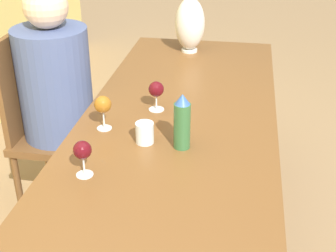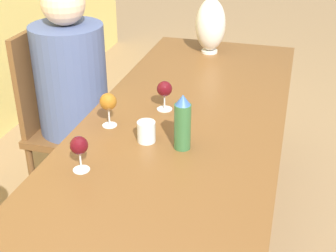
# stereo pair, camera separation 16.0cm
# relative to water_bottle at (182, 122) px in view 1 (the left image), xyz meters

# --- Properties ---
(dining_table) EXTENTS (2.95, 0.84, 0.76)m
(dining_table) POSITION_rel_water_bottle_xyz_m (-0.13, 0.05, -0.17)
(dining_table) COLOR brown
(dining_table) RESTS_ON ground_plane
(water_bottle) EXTENTS (0.06, 0.06, 0.22)m
(water_bottle) POSITION_rel_water_bottle_xyz_m (0.00, 0.00, 0.00)
(water_bottle) COLOR #336638
(water_bottle) RESTS_ON dining_table
(water_tumbler) EXTENTS (0.07, 0.07, 0.08)m
(water_tumbler) POSITION_rel_water_bottle_xyz_m (0.01, 0.15, -0.07)
(water_tumbler) COLOR silver
(water_tumbler) RESTS_ON dining_table
(vase) EXTENTS (0.17, 0.17, 0.32)m
(vase) POSITION_rel_water_bottle_xyz_m (1.13, 0.12, 0.06)
(vase) COLOR silver
(vase) RESTS_ON dining_table
(wine_glass_0) EXTENTS (0.07, 0.07, 0.13)m
(wine_glass_0) POSITION_rel_water_bottle_xyz_m (0.31, 0.16, -0.01)
(wine_glass_0) COLOR silver
(wine_glass_0) RESTS_ON dining_table
(wine_glass_2) EXTENTS (0.06, 0.06, 0.13)m
(wine_glass_2) POSITION_rel_water_bottle_xyz_m (-0.25, 0.31, -0.01)
(wine_glass_2) COLOR silver
(wine_glass_2) RESTS_ON dining_table
(wine_glass_4) EXTENTS (0.07, 0.07, 0.15)m
(wine_glass_4) POSITION_rel_water_bottle_xyz_m (0.10, 0.34, -0.00)
(wine_glass_4) COLOR silver
(wine_glass_4) RESTS_ON dining_table
(chair_far) EXTENTS (0.44, 0.44, 1.00)m
(chair_far) POSITION_rel_water_bottle_xyz_m (0.52, 0.80, -0.34)
(chair_far) COLOR brown
(chair_far) RESTS_ON ground_plane
(person_far) EXTENTS (0.37, 0.37, 1.25)m
(person_far) POSITION_rel_water_bottle_xyz_m (0.52, 0.71, -0.20)
(person_far) COLOR #2D2D38
(person_far) RESTS_ON ground_plane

